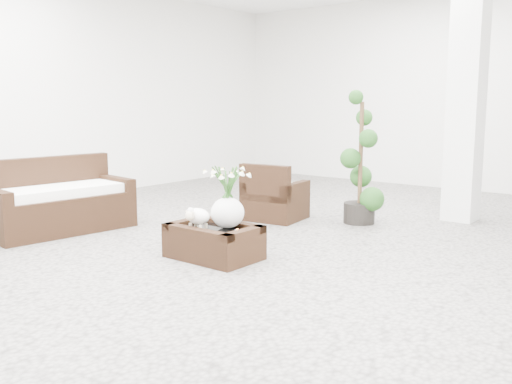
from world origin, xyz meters
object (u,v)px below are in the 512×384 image
Objects in this scene: topiary at (361,159)px; coffee_table at (214,243)px; loveseat at (59,195)px; armchair at (275,191)px.

coffee_table is at bearing -97.42° from topiary.
loveseat reaches higher than coffee_table.
armchair is at bearing 109.47° from coffee_table.
topiary reaches higher than coffee_table.
armchair reaches higher than coffee_table.
armchair is 0.46× the size of loveseat.
topiary is (0.32, 2.45, 0.69)m from coffee_table.
armchair is at bearing -29.30° from loveseat.
coffee_table is 2.34m from loveseat.
coffee_table is at bearing 101.06° from armchair.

